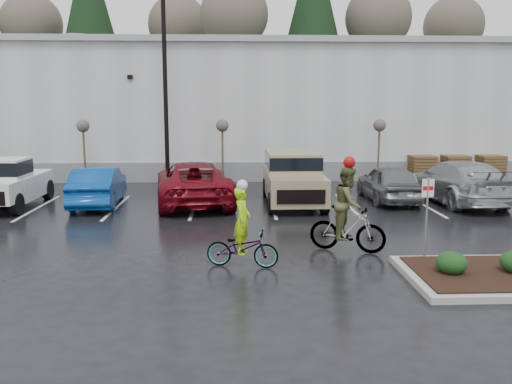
{
  "coord_description": "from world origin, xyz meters",
  "views": [
    {
      "loc": [
        -0.95,
        -12.72,
        4.07
      ],
      "look_at": [
        -0.29,
        3.63,
        1.3
      ],
      "focal_mm": 38.0,
      "sensor_mm": 36.0,
      "label": 1
    }
  ],
  "objects_px": {
    "car_grey": "(389,183)",
    "car_far_silver": "(458,182)",
    "pickup_white": "(10,181)",
    "cyclist_hivis": "(242,240)",
    "car_red": "(194,183)",
    "suv_tan": "(293,179)",
    "lamppost": "(165,63)",
    "pallet_stack_b": "(455,169)",
    "sapling_east": "(379,129)",
    "sapling_mid": "(222,129)",
    "pallet_stack_a": "(422,169)",
    "car_blue": "(98,186)",
    "cyclist_olive": "(348,218)",
    "fire_lane_sign": "(427,210)",
    "pallet_stack_c": "(490,168)",
    "sapling_west": "(83,130)"
  },
  "relations": [
    {
      "from": "car_grey",
      "to": "car_far_silver",
      "type": "height_order",
      "value": "car_far_silver"
    },
    {
      "from": "pickup_white",
      "to": "cyclist_hivis",
      "type": "relative_size",
      "value": 2.39
    },
    {
      "from": "car_red",
      "to": "suv_tan",
      "type": "bearing_deg",
      "value": 167.4
    },
    {
      "from": "lamppost",
      "to": "car_red",
      "type": "xyz_separation_m",
      "value": [
        1.43,
        -3.35,
        -4.84
      ]
    },
    {
      "from": "lamppost",
      "to": "pallet_stack_b",
      "type": "bearing_deg",
      "value": 8.02
    },
    {
      "from": "pallet_stack_b",
      "to": "sapling_east",
      "type": "bearing_deg",
      "value": -166.61
    },
    {
      "from": "sapling_mid",
      "to": "pallet_stack_a",
      "type": "height_order",
      "value": "sapling_mid"
    },
    {
      "from": "sapling_east",
      "to": "suv_tan",
      "type": "distance_m",
      "value": 6.8
    },
    {
      "from": "sapling_mid",
      "to": "sapling_east",
      "type": "bearing_deg",
      "value": 0.0
    },
    {
      "from": "car_blue",
      "to": "cyclist_hivis",
      "type": "relative_size",
      "value": 2.11
    },
    {
      "from": "suv_tan",
      "to": "cyclist_hivis",
      "type": "height_order",
      "value": "cyclist_hivis"
    },
    {
      "from": "car_blue",
      "to": "cyclist_hivis",
      "type": "xyz_separation_m",
      "value": [
        5.51,
        -8.18,
        -0.08
      ]
    },
    {
      "from": "car_grey",
      "to": "pallet_stack_a",
      "type": "bearing_deg",
      "value": -122.98
    },
    {
      "from": "pallet_stack_b",
      "to": "cyclist_olive",
      "type": "distance_m",
      "value": 14.89
    },
    {
      "from": "fire_lane_sign",
      "to": "car_red",
      "type": "distance_m",
      "value": 10.6
    },
    {
      "from": "lamppost",
      "to": "sapling_east",
      "type": "relative_size",
      "value": 2.88
    },
    {
      "from": "sapling_east",
      "to": "cyclist_hivis",
      "type": "relative_size",
      "value": 1.47
    },
    {
      "from": "car_far_silver",
      "to": "suv_tan",
      "type": "bearing_deg",
      "value": -3.53
    },
    {
      "from": "pallet_stack_c",
      "to": "cyclist_olive",
      "type": "distance_m",
      "value": 15.94
    },
    {
      "from": "sapling_mid",
      "to": "sapling_east",
      "type": "xyz_separation_m",
      "value": [
        7.5,
        0.0,
        0.0
      ]
    },
    {
      "from": "pallet_stack_c",
      "to": "car_blue",
      "type": "xyz_separation_m",
      "value": [
        -18.27,
        -5.59,
        0.08
      ]
    },
    {
      "from": "sapling_east",
      "to": "car_grey",
      "type": "relative_size",
      "value": 0.72
    },
    {
      "from": "pickup_white",
      "to": "sapling_east",
      "type": "bearing_deg",
      "value": 16.25
    },
    {
      "from": "suv_tan",
      "to": "sapling_mid",
      "type": "bearing_deg",
      "value": 121.53
    },
    {
      "from": "pallet_stack_b",
      "to": "suv_tan",
      "type": "distance_m",
      "value": 10.5
    },
    {
      "from": "lamppost",
      "to": "cyclist_hivis",
      "type": "height_order",
      "value": "lamppost"
    },
    {
      "from": "sapling_west",
      "to": "car_grey",
      "type": "xyz_separation_m",
      "value": [
        13.35,
        -4.12,
        -1.97
      ]
    },
    {
      "from": "pallet_stack_b",
      "to": "cyclist_hivis",
      "type": "distance_m",
      "value": 17.6
    },
    {
      "from": "sapling_east",
      "to": "cyclist_olive",
      "type": "xyz_separation_m",
      "value": [
        -3.88,
        -11.5,
        -1.79
      ]
    },
    {
      "from": "cyclist_hivis",
      "to": "suv_tan",
      "type": "bearing_deg",
      "value": -2.55
    },
    {
      "from": "suv_tan",
      "to": "car_red",
      "type": "bearing_deg",
      "value": 175.09
    },
    {
      "from": "car_grey",
      "to": "cyclist_hivis",
      "type": "distance_m",
      "value": 10.59
    },
    {
      "from": "car_grey",
      "to": "cyclist_olive",
      "type": "bearing_deg",
      "value": 65.0
    },
    {
      "from": "pallet_stack_a",
      "to": "car_red",
      "type": "height_order",
      "value": "car_red"
    },
    {
      "from": "car_blue",
      "to": "car_grey",
      "type": "distance_m",
      "value": 11.63
    },
    {
      "from": "fire_lane_sign",
      "to": "cyclist_olive",
      "type": "distance_m",
      "value": 2.18
    },
    {
      "from": "sapling_west",
      "to": "car_grey",
      "type": "relative_size",
      "value": 0.72
    },
    {
      "from": "car_red",
      "to": "car_far_silver",
      "type": "distance_m",
      "value": 10.61
    },
    {
      "from": "sapling_east",
      "to": "pallet_stack_c",
      "type": "height_order",
      "value": "sapling_east"
    },
    {
      "from": "fire_lane_sign",
      "to": "car_blue",
      "type": "relative_size",
      "value": 0.48
    },
    {
      "from": "sapling_mid",
      "to": "car_red",
      "type": "distance_m",
      "value": 4.86
    },
    {
      "from": "fire_lane_sign",
      "to": "car_red",
      "type": "height_order",
      "value": "fire_lane_sign"
    },
    {
      "from": "sapling_west",
      "to": "sapling_mid",
      "type": "relative_size",
      "value": 1.0
    },
    {
      "from": "sapling_west",
      "to": "fire_lane_sign",
      "type": "xyz_separation_m",
      "value": [
        11.8,
        -12.8,
        -1.32
      ]
    },
    {
      "from": "lamppost",
      "to": "sapling_mid",
      "type": "distance_m",
      "value": 4.0
    },
    {
      "from": "sapling_west",
      "to": "pallet_stack_a",
      "type": "height_order",
      "value": "sapling_west"
    },
    {
      "from": "lamppost",
      "to": "pallet_stack_a",
      "type": "bearing_deg",
      "value": 9.09
    },
    {
      "from": "lamppost",
      "to": "car_far_silver",
      "type": "relative_size",
      "value": 1.57
    },
    {
      "from": "cyclist_olive",
      "to": "cyclist_hivis",
      "type": "bearing_deg",
      "value": 136.91
    },
    {
      "from": "pallet_stack_b",
      "to": "suv_tan",
      "type": "height_order",
      "value": "suv_tan"
    }
  ]
}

